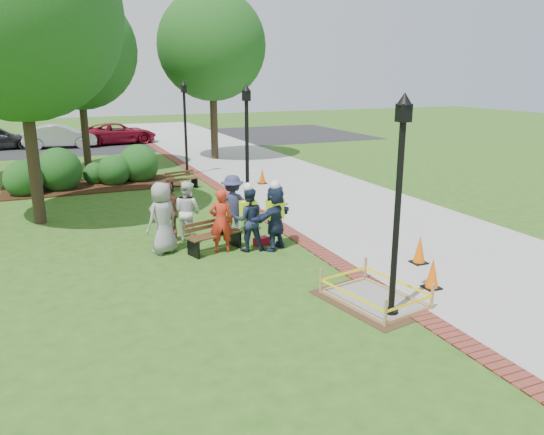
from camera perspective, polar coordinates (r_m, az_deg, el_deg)
name	(u,v)px	position (r m, az deg, el deg)	size (l,w,h in m)	color
ground	(272,272)	(12.66, 0.05, -5.93)	(100.00, 100.00, 0.00)	#285116
sidewalk	(288,180)	(23.43, 1.69, 4.03)	(6.00, 60.00, 0.02)	#9E9E99
brick_edging	(217,186)	(22.29, -5.93, 3.38)	(0.50, 60.00, 0.03)	maroon
mulch_bed	(94,186)	(23.37, -18.63, 3.22)	(7.00, 3.00, 0.05)	#381E0F
parking_lot	(119,142)	(38.41, -16.13, 7.85)	(36.00, 12.00, 0.01)	black
wet_concrete_pad	(374,291)	(11.26, 10.95, -7.72)	(2.10, 2.58, 0.55)	#47331E
bench_near	(215,242)	(14.12, -6.20, -2.61)	(1.61, 0.94, 0.83)	#533D1C
bench_far	(182,184)	(21.92, -9.62, 3.61)	(1.39, 0.80, 0.71)	brown
cone_front	(432,274)	(12.13, 16.87, -5.86)	(0.36, 0.36, 0.71)	black
cone_back	(420,250)	(13.61, 15.59, -3.41)	(0.37, 0.37, 0.73)	black
cone_far	(262,176)	(22.61, -1.06, 4.46)	(0.35, 0.35, 0.70)	black
toolbox	(261,241)	(14.62, -1.15, -2.55)	(0.42, 0.23, 0.21)	maroon
lamp_near	(399,191)	(10.04, 13.47, 2.78)	(0.28, 0.28, 4.26)	black
lamp_mid	(247,141)	(17.05, -2.72, 8.19)	(0.28, 0.28, 4.26)	black
lamp_far	(185,121)	(24.66, -9.33, 10.20)	(0.28, 0.28, 4.26)	black
tree_left	(16,15)	(17.78, -25.83, 19.01)	(6.07, 6.07, 9.22)	#3D2D1E
tree_back	(78,51)	(27.11, -20.18, 16.50)	(5.42, 5.42, 8.30)	#3D2D1E
tree_right	(212,46)	(29.31, -6.49, 17.88)	(5.71, 5.71, 8.82)	#3D2D1E
shrub_a	(26,195)	(22.70, -24.98, 2.20)	(1.49, 1.49, 1.49)	#154917
shrub_b	(60,189)	(23.26, -21.80, 2.82)	(1.84, 1.84, 1.84)	#154917
shrub_c	(115,184)	(23.57, -16.55, 3.44)	(1.37, 1.37, 1.37)	#154917
shrub_d	(140,181)	(24.11, -14.05, 3.87)	(1.73, 1.73, 1.73)	#154917
shrub_e	(96,184)	(23.97, -18.40, 3.48)	(0.99, 0.99, 0.99)	#154917
casual_person_a	(163,218)	(14.04, -11.70, -0.05)	(0.72, 0.63, 1.89)	gray
casual_person_b	(221,221)	(13.91, -5.51, -0.39)	(0.60, 0.45, 1.68)	red
casual_person_c	(187,211)	(14.97, -9.09, 0.66)	(0.60, 0.65, 1.70)	white
casual_person_d	(170,212)	(14.98, -10.91, 0.55)	(0.56, 0.39, 1.69)	brown
casual_person_e	(233,205)	(15.36, -4.25, 1.31)	(0.63, 0.48, 1.77)	#323358
hivis_worker_a	(275,216)	(14.03, 0.31, 0.19)	(0.65, 0.58, 1.87)	#161C3A
hivis_worker_b	(276,213)	(14.37, 0.40, 0.47)	(0.64, 0.59, 1.83)	#191B41
hivis_worker_c	(248,217)	(13.95, -2.55, 0.04)	(0.59, 0.43, 1.84)	#171E3D
parked_car_b	(62,148)	(36.37, -21.69, 6.98)	(4.83, 2.10, 1.57)	#B9B9BE
parked_car_c	(119,144)	(37.28, -16.16, 7.63)	(4.62, 2.01, 1.51)	maroon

